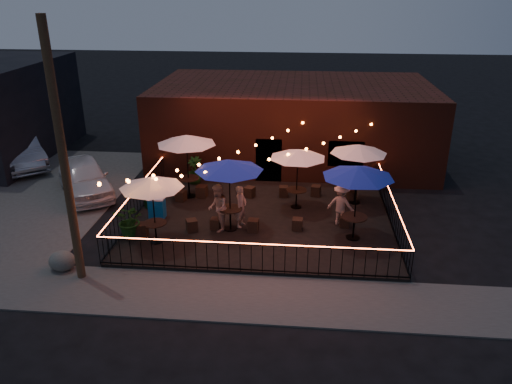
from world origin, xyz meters
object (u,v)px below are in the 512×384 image
at_px(cafe_table_1, 186,140).
at_px(cafe_table_4, 358,173).
at_px(cafe_table_3, 298,154).
at_px(cooler, 157,208).
at_px(cafe_table_0, 152,184).
at_px(cafe_table_2, 229,166).
at_px(boulder, 62,261).
at_px(cafe_table_5, 359,150).
at_px(utility_pole, 63,159).

height_order(cafe_table_1, cafe_table_4, cafe_table_4).
distance_m(cafe_table_1, cafe_table_4, 7.50).
height_order(cafe_table_3, cooler, cafe_table_3).
bearing_deg(cooler, cafe_table_3, 17.50).
bearing_deg(cafe_table_3, cafe_table_0, -144.74).
xyz_separation_m(cafe_table_2, cafe_table_4, (4.54, -0.30, 0.03)).
height_order(cafe_table_0, boulder, cafe_table_0).
relative_size(cafe_table_4, cooler, 3.75).
bearing_deg(cafe_table_1, cafe_table_3, -8.66).
distance_m(cafe_table_3, cooler, 5.94).
bearing_deg(cafe_table_5, cafe_table_3, -164.26).
xyz_separation_m(utility_pole, boulder, (-0.79, 0.38, -3.65)).
bearing_deg(utility_pole, boulder, 154.29).
xyz_separation_m(cafe_table_0, boulder, (-2.60, -1.92, -2.05)).
distance_m(utility_pole, boulder, 3.76).
bearing_deg(boulder, cooler, 61.71).
bearing_deg(boulder, cafe_table_4, 16.55).
distance_m(utility_pole, cooler, 5.62).
bearing_deg(cafe_table_2, utility_pole, -140.59).
bearing_deg(cooler, cafe_table_2, -11.61).
relative_size(cafe_table_5, cooler, 3.00).
distance_m(cafe_table_0, cooler, 2.72).
distance_m(cafe_table_1, cooler, 3.16).
bearing_deg(cafe_table_5, cafe_table_1, 179.87).
distance_m(cafe_table_0, cafe_table_5, 8.49).
height_order(cafe_table_1, cafe_table_2, cafe_table_1).
relative_size(utility_pole, cafe_table_2, 2.71).
relative_size(cafe_table_2, cooler, 3.46).
relative_size(utility_pole, cooler, 9.38).
bearing_deg(boulder, cafe_table_1, 64.80).
relative_size(cafe_table_0, boulder, 2.95).
height_order(cooler, boulder, cooler).
relative_size(cafe_table_3, boulder, 3.28).
xyz_separation_m(cafe_table_2, cooler, (-3.01, 0.72, -2.08)).
bearing_deg(cafe_table_2, boulder, -148.18).
xyz_separation_m(utility_pole, cafe_table_0, (1.81, 2.30, -1.60)).
bearing_deg(cafe_table_0, cafe_table_4, 7.64).
distance_m(cafe_table_2, cafe_table_4, 4.55).
bearing_deg(cafe_table_1, cooler, -109.42).
distance_m(cafe_table_1, cafe_table_3, 4.71).
xyz_separation_m(cafe_table_1, boulder, (-2.88, -6.12, -2.33)).
height_order(cafe_table_0, cafe_table_4, cafe_table_4).
bearing_deg(cafe_table_5, cafe_table_2, -149.00).
bearing_deg(cooler, cafe_table_0, -73.73).
xyz_separation_m(cafe_table_4, cooler, (-7.55, 1.02, -2.10)).
xyz_separation_m(utility_pole, cafe_table_3, (6.74, 5.79, -1.56)).
height_order(cafe_table_5, boulder, cafe_table_5).
height_order(cafe_table_2, boulder, cafe_table_2).
xyz_separation_m(utility_pole, cooler, (1.30, 4.27, -3.42)).
distance_m(cafe_table_2, cafe_table_5, 5.70).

